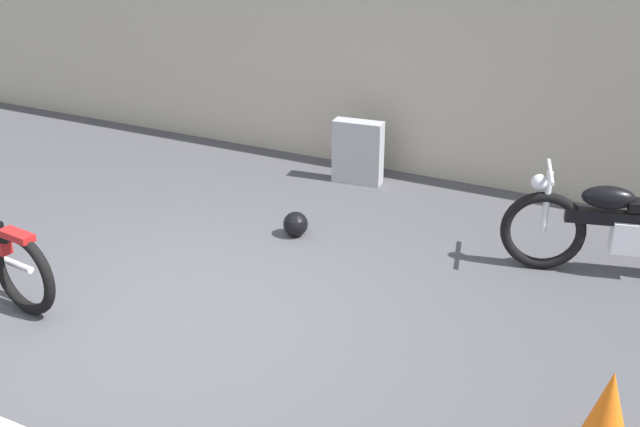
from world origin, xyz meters
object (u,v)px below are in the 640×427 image
stone_marker (358,152)px  motorcycle_black (624,229)px  helmet (296,224)px  traffic_cone (608,409)px

stone_marker → motorcycle_black: 3.19m
helmet → motorcycle_black: bearing=11.1°
stone_marker → motorcycle_black: motorcycle_black is taller
stone_marker → helmet: (0.05, -1.60, -0.24)m
helmet → traffic_cone: (3.21, -1.81, 0.15)m
motorcycle_black → traffic_cone: bearing=80.9°
stone_marker → motorcycle_black: (3.02, -1.02, 0.09)m
helmet → stone_marker: bearing=91.9°
motorcycle_black → stone_marker: bearing=-33.4°
helmet → traffic_cone: size_ratio=0.45×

